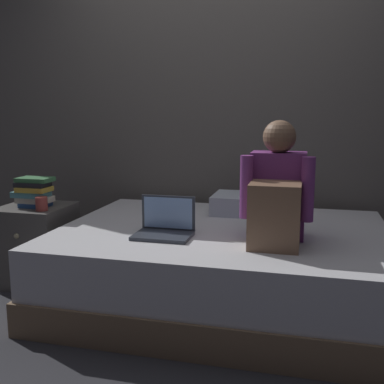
% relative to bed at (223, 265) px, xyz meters
% --- Properties ---
extents(ground_plane, '(8.00, 8.00, 0.00)m').
position_rel_bed_xyz_m(ground_plane, '(-0.20, -0.30, -0.23)').
color(ground_plane, '#2D2D33').
extents(wall_back, '(5.60, 0.10, 2.70)m').
position_rel_bed_xyz_m(wall_back, '(-0.20, 0.90, 1.12)').
color(wall_back, '#605B56').
rests_on(wall_back, ground_plane).
extents(bed, '(2.00, 1.50, 0.47)m').
position_rel_bed_xyz_m(bed, '(0.00, 0.00, 0.00)').
color(bed, '#7A6047').
rests_on(bed, ground_plane).
extents(nightstand, '(0.44, 0.46, 0.54)m').
position_rel_bed_xyz_m(nightstand, '(-1.30, 0.01, 0.04)').
color(nightstand, '#474442').
rests_on(nightstand, ground_plane).
extents(person_sitting, '(0.39, 0.44, 0.66)m').
position_rel_bed_xyz_m(person_sitting, '(0.33, -0.20, 0.49)').
color(person_sitting, '#75337A').
rests_on(person_sitting, bed).
extents(laptop, '(0.32, 0.23, 0.22)m').
position_rel_bed_xyz_m(laptop, '(-0.29, -0.26, 0.29)').
color(laptop, '#333842').
rests_on(laptop, bed).
extents(pillow, '(0.56, 0.36, 0.13)m').
position_rel_bed_xyz_m(pillow, '(0.13, 0.45, 0.30)').
color(pillow, silver).
rests_on(pillow, bed).
extents(book_stack, '(0.25, 0.17, 0.20)m').
position_rel_bed_xyz_m(book_stack, '(-1.29, -0.01, 0.41)').
color(book_stack, '#284C84').
rests_on(book_stack, nightstand).
extents(mug, '(0.08, 0.08, 0.09)m').
position_rel_bed_xyz_m(mug, '(-1.17, -0.11, 0.35)').
color(mug, '#933833').
rests_on(mug, nightstand).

